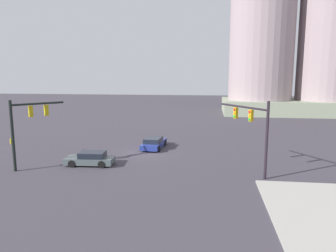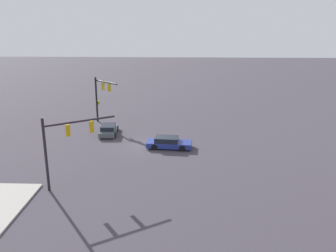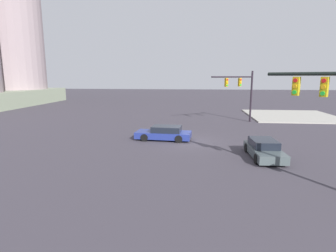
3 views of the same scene
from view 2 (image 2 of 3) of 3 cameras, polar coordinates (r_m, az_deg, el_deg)
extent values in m
plane|color=#3D3841|center=(39.77, -2.78, -3.10)|extent=(183.81, 183.81, 0.00)
cylinder|color=black|center=(49.25, -11.07, 4.07)|extent=(0.24, 0.24, 5.96)
cylinder|color=black|center=(47.00, -9.67, 6.75)|extent=(3.07, 3.43, 0.18)
cube|color=#B49C12|center=(47.62, -10.10, 6.10)|extent=(0.41, 0.41, 0.95)
cylinder|color=red|center=(47.66, -9.96, 6.47)|extent=(0.18, 0.19, 0.20)
cylinder|color=orange|center=(47.71, -9.94, 6.12)|extent=(0.18, 0.19, 0.20)
cylinder|color=green|center=(47.77, -9.93, 5.76)|extent=(0.18, 0.19, 0.20)
cube|color=#B49C12|center=(46.58, -9.14, 5.91)|extent=(0.41, 0.41, 0.95)
cylinder|color=red|center=(46.62, -8.99, 6.30)|extent=(0.18, 0.19, 0.20)
cylinder|color=orange|center=(46.67, -8.98, 5.93)|extent=(0.18, 0.19, 0.20)
cylinder|color=green|center=(46.73, -8.96, 5.57)|extent=(0.18, 0.19, 0.20)
cube|color=#B49C12|center=(49.50, -10.79, 3.60)|extent=(0.38, 0.38, 0.44)
cylinder|color=black|center=(30.27, -18.51, -4.32)|extent=(0.22, 0.22, 6.05)
cylinder|color=black|center=(30.27, -13.50, 0.73)|extent=(3.39, 5.00, 0.16)
cube|color=#BC920E|center=(30.15, -15.33, -0.67)|extent=(0.39, 0.41, 0.95)
cylinder|color=red|center=(30.21, -15.46, -0.06)|extent=(0.16, 0.20, 0.20)
cylinder|color=orange|center=(30.30, -15.42, -0.60)|extent=(0.16, 0.20, 0.20)
cylinder|color=green|center=(30.38, -15.37, -1.14)|extent=(0.16, 0.20, 0.20)
cube|color=#BC920E|center=(30.70, -11.84, -0.11)|extent=(0.39, 0.41, 0.95)
cylinder|color=red|center=(30.76, -11.97, 0.49)|extent=(0.16, 0.20, 0.20)
cylinder|color=orange|center=(30.85, -11.94, -0.05)|extent=(0.16, 0.20, 0.20)
cylinder|color=green|center=(30.93, -11.90, -0.58)|extent=(0.16, 0.20, 0.20)
cube|color=#465153|center=(44.14, -9.21, -0.70)|extent=(4.36, 2.03, 0.55)
cube|color=black|center=(43.74, -9.29, -0.15)|extent=(2.30, 1.70, 0.50)
cylinder|color=black|center=(45.55, -10.02, -0.35)|extent=(0.65, 0.25, 0.64)
cylinder|color=black|center=(45.31, -7.91, -0.34)|extent=(0.65, 0.25, 0.64)
cylinder|color=black|center=(43.06, -10.56, -1.37)|extent=(0.65, 0.25, 0.64)
cylinder|color=black|center=(42.80, -8.34, -1.37)|extent=(0.65, 0.25, 0.64)
cube|color=navy|center=(38.99, 0.20, -2.82)|extent=(2.26, 4.87, 0.55)
cube|color=black|center=(38.85, -0.21, -2.07)|extent=(1.85, 2.59, 0.50)
cylinder|color=black|center=(39.73, 2.46, -2.63)|extent=(0.27, 0.66, 0.64)
cylinder|color=black|center=(38.07, 2.24, -3.50)|extent=(0.27, 0.66, 0.64)
cylinder|color=black|center=(40.04, -1.74, -2.47)|extent=(0.27, 0.66, 0.64)
cylinder|color=black|center=(38.39, -2.13, -3.32)|extent=(0.27, 0.66, 0.64)
camera|label=1|loc=(46.98, -46.42, 4.92)|focal=34.08mm
camera|label=3|loc=(59.99, -1.63, 8.95)|focal=28.69mm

